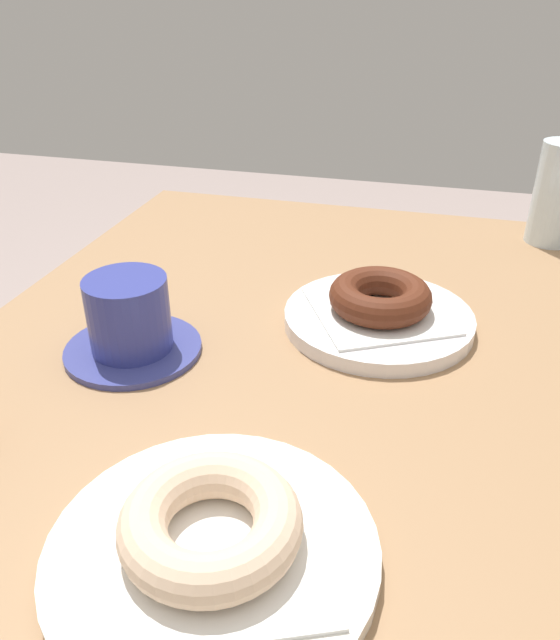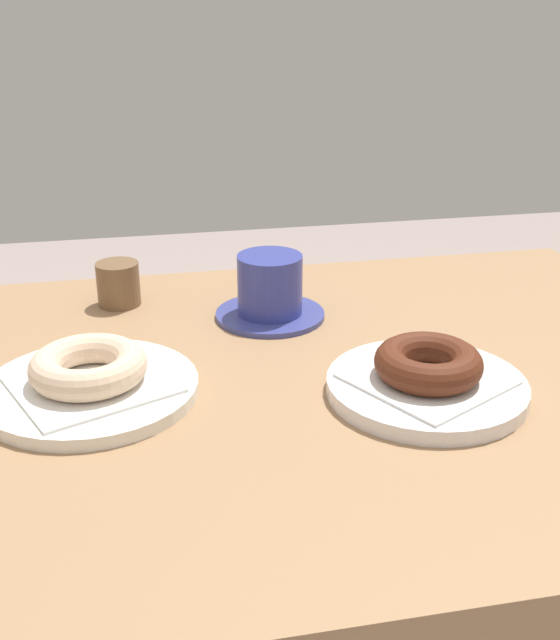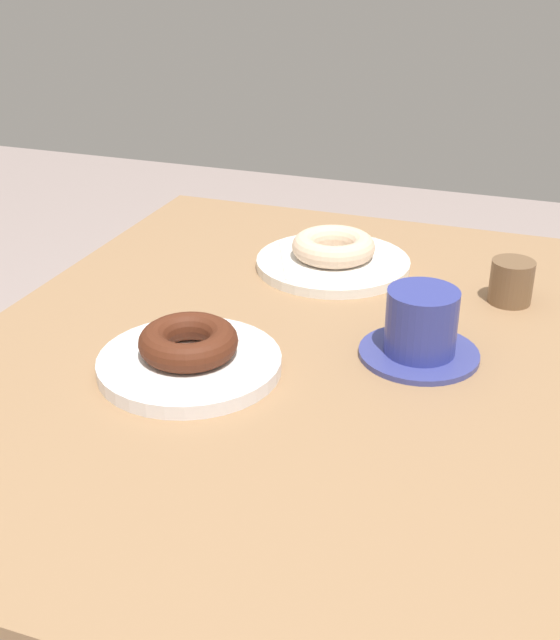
# 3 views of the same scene
# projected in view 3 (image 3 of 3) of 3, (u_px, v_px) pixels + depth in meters

# --- Properties ---
(table) EXTENTS (0.91, 0.69, 0.73)m
(table) POSITION_uv_depth(u_px,v_px,m) (276.00, 414.00, 0.97)
(table) COLOR #97714D
(table) RESTS_ON ground_plane
(plate_sugar_ring) EXTENTS (0.21, 0.21, 0.01)m
(plate_sugar_ring) POSITION_uv_depth(u_px,v_px,m) (334.00, 264.00, 1.12)
(plate_sugar_ring) COLOR white
(plate_sugar_ring) RESTS_ON table
(napkin_sugar_ring) EXTENTS (0.19, 0.19, 0.00)m
(napkin_sugar_ring) POSITION_uv_depth(u_px,v_px,m) (334.00, 258.00, 1.12)
(napkin_sugar_ring) COLOR white
(napkin_sugar_ring) RESTS_ON plate_sugar_ring
(donut_sugar_ring) EXTENTS (0.11, 0.11, 0.03)m
(donut_sugar_ring) POSITION_uv_depth(u_px,v_px,m) (335.00, 247.00, 1.11)
(donut_sugar_ring) COLOR beige
(donut_sugar_ring) RESTS_ON napkin_sugar_ring
(plate_chocolate_ring) EXTENTS (0.20, 0.20, 0.02)m
(plate_chocolate_ring) POSITION_uv_depth(u_px,v_px,m) (190.00, 364.00, 0.87)
(plate_chocolate_ring) COLOR white
(plate_chocolate_ring) RESTS_ON table
(napkin_chocolate_ring) EXTENTS (0.18, 0.18, 0.00)m
(napkin_chocolate_ring) POSITION_uv_depth(u_px,v_px,m) (189.00, 356.00, 0.86)
(napkin_chocolate_ring) COLOR white
(napkin_chocolate_ring) RESTS_ON plate_chocolate_ring
(donut_chocolate_ring) EXTENTS (0.11, 0.11, 0.03)m
(donut_chocolate_ring) POSITION_uv_depth(u_px,v_px,m) (188.00, 342.00, 0.86)
(donut_chocolate_ring) COLOR #4E2213
(donut_chocolate_ring) RESTS_ON napkin_chocolate_ring
(coffee_cup) EXTENTS (0.13, 0.13, 0.08)m
(coffee_cup) POSITION_uv_depth(u_px,v_px,m) (421.00, 327.00, 0.88)
(coffee_cup) COLOR #394087
(coffee_cup) RESTS_ON table
(sugar_jar) EXTENTS (0.05, 0.05, 0.05)m
(sugar_jar) POSITION_uv_depth(u_px,v_px,m) (511.00, 282.00, 1.01)
(sugar_jar) COLOR brown
(sugar_jar) RESTS_ON table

